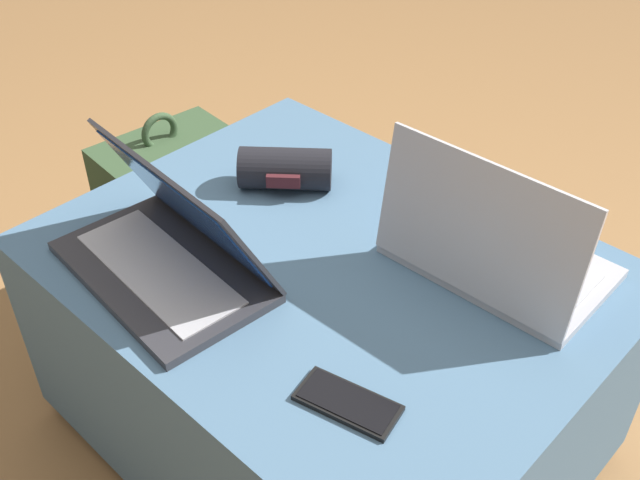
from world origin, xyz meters
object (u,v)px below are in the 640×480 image
Objects in this scene: laptop_far at (492,250)px; cell_phone at (348,403)px; wrist_brace at (285,169)px; laptop_near at (169,249)px; backpack at (171,219)px.

laptop_far is 2.29× the size of cell_phone.
wrist_brace is at bearing 41.73° from cell_phone.
backpack is (-0.43, 0.29, -0.31)m from laptop_near.
laptop_far reaches higher than cell_phone.
wrist_brace is (-0.43, -0.05, -0.01)m from laptop_far.
cell_phone is (0.02, -0.37, -0.05)m from laptop_far.
laptop_far reaches higher than wrist_brace.
laptop_near is 2.54× the size of cell_phone.
wrist_brace is (-0.04, 0.31, -0.01)m from laptop_near.
backpack reaches higher than cell_phone.
wrist_brace is at bearing 5.54° from laptop_far.
cell_phone is 0.55m from wrist_brace.
laptop_near is 0.31m from wrist_brace.
laptop_far is at bearing -10.40° from cell_phone.
backpack is 0.50m from wrist_brace.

